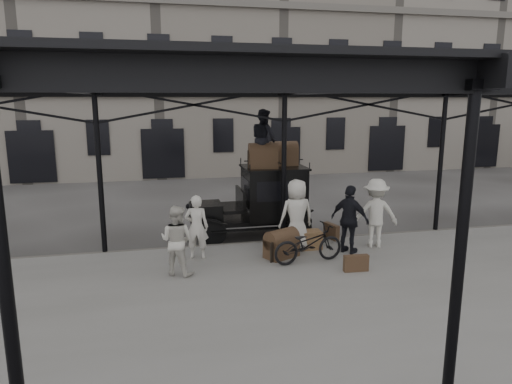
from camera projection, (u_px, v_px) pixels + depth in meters
ground at (304, 269)px, 11.50m from camera, size 120.00×120.00×0.00m
platform at (334, 299)px, 9.57m from camera, size 28.00×8.00×0.15m
canopy at (337, 78)px, 8.93m from camera, size 22.50×9.00×4.74m
building_frontage at (213, 52)px, 27.34m from camera, size 64.00×8.00×14.00m
taxi at (264, 198)px, 14.07m from camera, size 3.65×1.55×2.18m
porter_left at (197, 227)px, 11.69m from camera, size 0.68×0.53×1.67m
porter_midleft at (177, 240)px, 10.60m from camera, size 1.01×0.94×1.65m
porter_centre at (297, 215)px, 12.32m from camera, size 1.02×0.72×1.96m
porter_official at (350, 220)px, 12.08m from camera, size 1.03×1.12×1.84m
porter_right at (375, 213)px, 12.59m from camera, size 1.37×0.99×1.92m
bicycle at (308, 244)px, 11.44m from camera, size 1.92×0.89×0.97m
porter_roof at (264, 138)px, 13.60m from camera, size 0.90×1.02×1.74m
steamer_trunk_roof_near at (263, 158)px, 13.56m from camera, size 0.90×0.60×0.62m
steamer_trunk_roof_far at (283, 155)px, 14.15m from camera, size 0.85×0.53×0.62m
steamer_trunk_platform at (281, 245)px, 11.87m from camera, size 0.99×0.85×0.62m
wicker_hamper at (310, 240)px, 12.57m from camera, size 0.61×0.47×0.50m
suitcase_upright at (331, 231)px, 13.44m from camera, size 0.31×0.62×0.45m
suitcase_flat at (356, 263)px, 10.90m from camera, size 0.61×0.18×0.40m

